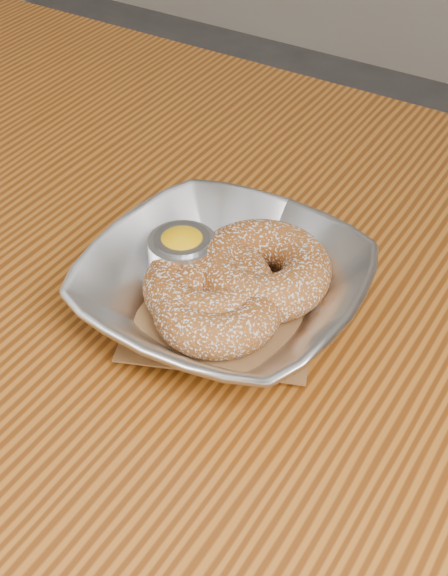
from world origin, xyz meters
The scene contains 7 objects.
table centered at (0.00, 0.00, 0.65)m, with size 1.20×0.80×0.75m.
serving_bowl centered at (0.04, -0.02, 0.78)m, with size 0.22×0.22×0.05m, color silver.
parchment centered at (0.04, -0.02, 0.76)m, with size 0.14×0.14×0.00m, color brown.
donut_back centered at (0.06, 0.01, 0.78)m, with size 0.11×0.11×0.04m, color brown.
donut_front centered at (0.05, -0.04, 0.78)m, with size 0.10×0.10×0.04m, color brown.
donut_extra centered at (0.03, -0.02, 0.78)m, with size 0.10×0.10×0.04m, color brown.
ramekin centered at (0.00, -0.01, 0.78)m, with size 0.06×0.06×0.05m.
Camera 1 is at (0.29, -0.43, 1.19)m, focal length 50.00 mm.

